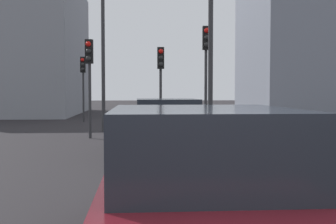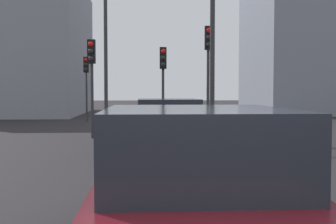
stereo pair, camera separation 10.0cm
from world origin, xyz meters
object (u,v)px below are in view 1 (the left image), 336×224
object	(u,v)px
traffic_light_near_right	(89,67)
traffic_light_far_right	(83,75)
traffic_light_near_left	(206,58)
street_lamp_far	(103,32)
car_maroon_second	(200,196)
car_grey_lead	(166,128)
traffic_light_far_left	(161,71)

from	to	relation	value
traffic_light_near_right	traffic_light_far_right	size ratio (longest dim) A/B	0.99
traffic_light_near_left	street_lamp_far	bearing A→B (deg)	-122.57
car_maroon_second	traffic_light_near_left	xyz separation A→B (m)	(12.21, -2.10, 2.29)
car_grey_lead	traffic_light_near_left	bearing A→B (deg)	-22.75
car_grey_lead	street_lamp_far	world-z (taller)	street_lamp_far
traffic_light_far_left	traffic_light_far_right	bearing A→B (deg)	-149.89
car_maroon_second	traffic_light_far_left	distance (m)	13.92
car_maroon_second	traffic_light_near_right	distance (m)	12.61
traffic_light_far_left	car_grey_lead	bearing A→B (deg)	-1.99
street_lamp_far	traffic_light_near_left	bearing A→B (deg)	-124.46
car_maroon_second	traffic_light_far_left	size ratio (longest dim) A/B	1.25
traffic_light_near_left	traffic_light_near_right	bearing A→B (deg)	-88.45
car_maroon_second	street_lamp_far	world-z (taller)	street_lamp_far
traffic_light_far_right	car_grey_lead	bearing A→B (deg)	21.99
traffic_light_near_right	traffic_light_far_left	bearing A→B (deg)	126.78
traffic_light_near_right	traffic_light_far_left	distance (m)	3.20
traffic_light_near_right	traffic_light_far_left	xyz separation A→B (m)	(1.56, -2.79, -0.08)
traffic_light_near_left	traffic_light_far_right	world-z (taller)	traffic_light_near_left
traffic_light_near_right	street_lamp_far	bearing A→B (deg)	-178.77
car_grey_lead	traffic_light_near_left	xyz separation A→B (m)	(4.50, -1.86, 2.31)
car_grey_lead	traffic_light_far_left	distance (m)	6.36
car_grey_lead	traffic_light_far_right	xyz separation A→B (m)	(13.08, 3.85, 1.95)
traffic_light_far_left	traffic_light_far_right	distance (m)	8.09
car_grey_lead	traffic_light_near_right	distance (m)	5.56
car_maroon_second	traffic_light_far_right	distance (m)	21.19
traffic_light_near_left	traffic_light_far_right	size ratio (longest dim) A/B	1.14
traffic_light_far_left	traffic_light_near_left	bearing A→B (deg)	46.26
traffic_light_near_left	traffic_light_far_left	world-z (taller)	traffic_light_near_left
traffic_light_near_right	traffic_light_far_left	size ratio (longest dim) A/B	1.03
car_grey_lead	traffic_light_near_left	size ratio (longest dim) A/B	1.10
car_maroon_second	traffic_light_near_left	size ratio (longest dim) A/B	1.06
traffic_light_near_right	car_grey_lead	bearing A→B (deg)	37.36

